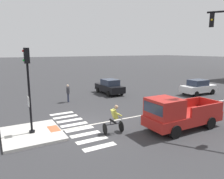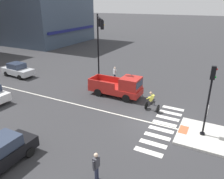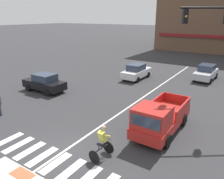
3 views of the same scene
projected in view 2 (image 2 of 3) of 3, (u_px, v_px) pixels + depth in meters
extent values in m
plane|color=#333335|center=(156.00, 125.00, 16.32)|extent=(300.00, 300.00, 0.00)
cube|color=beige|center=(202.00, 135.00, 14.91)|extent=(3.65, 3.19, 0.15)
cube|color=#DB5B38|center=(183.00, 130.00, 15.41)|extent=(1.10, 0.60, 0.01)
cylinder|color=black|center=(202.00, 133.00, 14.86)|extent=(0.32, 0.32, 0.12)
cylinder|color=black|center=(207.00, 107.00, 14.12)|extent=(0.12, 0.12, 3.84)
cube|color=white|center=(208.00, 110.00, 14.16)|extent=(0.44, 0.03, 0.56)
cube|color=black|center=(213.00, 73.00, 13.24)|extent=(0.24, 0.28, 0.84)
sphere|color=red|center=(217.00, 69.00, 13.08)|extent=(0.12, 0.12, 0.12)
sphere|color=green|center=(215.00, 77.00, 13.27)|extent=(0.12, 0.12, 0.12)
cube|color=silver|center=(148.00, 152.00, 13.36)|extent=(0.44, 1.80, 0.01)
cube|color=silver|center=(153.00, 144.00, 14.14)|extent=(0.44, 1.80, 0.01)
cube|color=silver|center=(157.00, 136.00, 14.92)|extent=(0.44, 1.80, 0.01)
cube|color=silver|center=(161.00, 129.00, 15.70)|extent=(0.44, 1.80, 0.01)
cube|color=silver|center=(165.00, 123.00, 16.48)|extent=(0.44, 1.80, 0.01)
cube|color=silver|center=(168.00, 118.00, 17.26)|extent=(0.44, 1.80, 0.01)
cube|color=silver|center=(171.00, 113.00, 18.04)|extent=(0.44, 1.80, 0.01)
cube|color=silver|center=(173.00, 108.00, 18.82)|extent=(0.44, 1.80, 0.01)
cube|color=silver|center=(53.00, 99.00, 20.67)|extent=(0.14, 28.00, 0.01)
cylinder|color=black|center=(98.00, 46.00, 26.21)|extent=(0.18, 0.18, 7.27)
cylinder|color=black|center=(100.00, 18.00, 22.19)|extent=(4.96, 3.53, 0.11)
cube|color=black|center=(100.00, 23.00, 22.09)|extent=(0.39, 0.39, 0.80)
sphere|color=gold|center=(102.00, 23.00, 22.11)|extent=(0.12, 0.12, 0.12)
cube|color=black|center=(102.00, 25.00, 19.88)|extent=(0.39, 0.39, 0.80)
sphere|color=gold|center=(104.00, 25.00, 19.90)|extent=(0.12, 0.12, 0.12)
cube|color=#3D4C60|center=(45.00, 5.00, 47.10)|extent=(16.93, 14.17, 15.71)
cube|color=navy|center=(73.00, 30.00, 45.79)|extent=(15.24, 0.30, 0.50)
cylinder|color=black|center=(6.00, 98.00, 20.11)|extent=(0.19, 0.60, 0.60)
cube|color=silver|center=(18.00, 71.00, 26.73)|extent=(1.93, 4.19, 0.70)
cube|color=#2D384C|center=(16.00, 66.00, 26.55)|extent=(1.59, 1.98, 0.64)
cylinder|color=black|center=(31.00, 74.00, 26.92)|extent=(0.21, 0.61, 0.60)
cylinder|color=black|center=(20.00, 77.00, 25.60)|extent=(0.21, 0.61, 0.60)
cylinder|color=black|center=(18.00, 71.00, 28.13)|extent=(0.21, 0.61, 0.60)
cylinder|color=black|center=(6.00, 74.00, 26.80)|extent=(0.21, 0.61, 0.60)
cube|color=black|center=(0.00, 156.00, 12.03)|extent=(4.11, 1.71, 0.70)
cube|color=#2D384C|center=(0.00, 144.00, 11.91)|extent=(1.90, 1.49, 0.64)
cylinder|color=black|center=(30.00, 152.00, 12.86)|extent=(0.60, 0.18, 0.60)
cylinder|color=black|center=(10.00, 144.00, 13.57)|extent=(0.60, 0.18, 0.60)
cube|color=red|center=(115.00, 89.00, 21.16)|extent=(1.93, 5.11, 0.60)
cube|color=red|center=(131.00, 83.00, 20.15)|extent=(1.81, 1.71, 1.10)
cube|color=#2D384C|center=(139.00, 84.00, 19.76)|extent=(1.62, 0.09, 0.60)
cube|color=red|center=(110.00, 79.00, 22.10)|extent=(0.14, 2.81, 0.60)
cube|color=red|center=(101.00, 84.00, 20.64)|extent=(0.14, 2.81, 0.60)
cube|color=red|center=(93.00, 79.00, 22.01)|extent=(1.80, 0.11, 0.60)
cylinder|color=black|center=(134.00, 92.00, 21.33)|extent=(0.24, 0.76, 0.76)
cylinder|color=black|center=(126.00, 98.00, 19.84)|extent=(0.24, 0.76, 0.76)
cylinder|color=black|center=(107.00, 86.00, 22.62)|extent=(0.24, 0.76, 0.76)
cylinder|color=black|center=(98.00, 92.00, 21.13)|extent=(0.24, 0.76, 0.76)
cylinder|color=black|center=(146.00, 106.00, 18.57)|extent=(0.66, 0.11, 0.66)
cylinder|color=black|center=(158.00, 109.00, 18.03)|extent=(0.66, 0.11, 0.66)
cylinder|color=black|center=(152.00, 105.00, 18.22)|extent=(0.14, 0.89, 0.05)
cylinder|color=black|center=(154.00, 103.00, 18.06)|extent=(0.04, 0.04, 0.30)
cylinder|color=black|center=(147.00, 100.00, 18.35)|extent=(0.44, 0.08, 0.04)
cylinder|color=black|center=(152.00, 103.00, 18.08)|extent=(0.16, 0.41, 0.33)
cylinder|color=black|center=(153.00, 103.00, 18.20)|extent=(0.16, 0.41, 0.33)
cube|color=#DBD64C|center=(152.00, 98.00, 18.03)|extent=(0.38, 0.42, 0.60)
sphere|color=tan|center=(151.00, 93.00, 17.94)|extent=(0.22, 0.22, 0.22)
cylinder|color=#DBD64C|center=(149.00, 98.00, 18.00)|extent=(0.13, 0.46, 0.31)
cylinder|color=#DBD64C|center=(151.00, 97.00, 18.25)|extent=(0.13, 0.46, 0.31)
cylinder|color=#2D334C|center=(96.00, 175.00, 11.06)|extent=(0.12, 0.12, 0.82)
cylinder|color=#2D334C|center=(97.00, 173.00, 11.18)|extent=(0.12, 0.12, 0.82)
cube|color=#3F3F47|center=(96.00, 162.00, 10.85)|extent=(0.37, 0.24, 0.60)
cylinder|color=#3F3F47|center=(94.00, 166.00, 10.69)|extent=(0.09, 0.09, 0.56)
cylinder|color=#3F3F47|center=(99.00, 160.00, 11.06)|extent=(0.09, 0.09, 0.56)
sphere|color=beige|center=(96.00, 155.00, 10.69)|extent=(0.22, 0.22, 0.22)
cylinder|color=#2D334C|center=(114.00, 77.00, 25.25)|extent=(0.12, 0.12, 0.82)
cylinder|color=#2D334C|center=(115.00, 78.00, 25.12)|extent=(0.12, 0.12, 0.82)
cube|color=silver|center=(115.00, 72.00, 24.92)|extent=(0.37, 0.42, 0.60)
cylinder|color=silver|center=(114.00, 72.00, 25.12)|extent=(0.09, 0.09, 0.56)
cylinder|color=silver|center=(116.00, 73.00, 24.76)|extent=(0.09, 0.09, 0.56)
sphere|color=beige|center=(115.00, 68.00, 24.76)|extent=(0.22, 0.22, 0.22)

